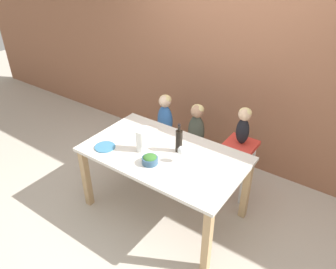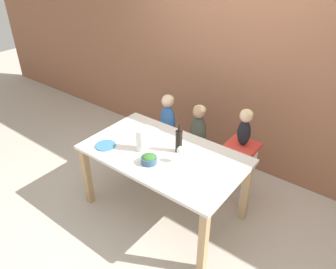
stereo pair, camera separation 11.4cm
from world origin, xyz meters
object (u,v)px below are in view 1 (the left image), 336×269
Objects in this scene: person_child_left at (165,115)px; dinner_plate_front_left at (105,147)px; chair_far_center at (195,152)px; dinner_plate_back_left at (149,130)px; chair_far_left at (165,140)px; paper_towel_roll at (141,140)px; salad_bowl_large at (150,159)px; wine_bottle at (179,140)px; chair_right_highchair at (239,155)px; person_baby_right at (244,123)px; wine_glass_near at (181,151)px; person_child_center at (197,125)px.

person_child_left is 2.63× the size of dinner_plate_front_left.
chair_far_center is 0.70m from dinner_plate_back_left.
person_child_left is (-0.00, 0.00, 0.37)m from chair_far_left.
paper_towel_roll is 0.40m from dinner_plate_front_left.
paper_towel_roll is (0.28, -0.80, 0.52)m from chair_far_left.
wine_bottle is at bearing 71.48° from salad_bowl_large.
chair_far_center is at bearing 92.19° from salad_bowl_large.
wine_bottle is at bearing -124.97° from chair_right_highchair.
salad_bowl_large is (-0.53, -0.93, -0.14)m from person_baby_right.
paper_towel_roll is 1.08× the size of dinner_plate_front_left.
wine_bottle reaches higher than paper_towel_roll.
dinner_plate_front_left reaches higher than chair_right_highchair.
chair_far_center is 2.49× the size of wine_glass_near.
person_child_center is 0.94m from salad_bowl_large.
paper_towel_roll is (-0.17, -0.80, 0.15)m from person_child_center.
person_child_left is 0.86m from paper_towel_roll.
wine_bottle is 1.47× the size of dinner_plate_back_left.
person_child_left reaches higher than chair_far_center.
paper_towel_roll reaches higher than wine_glass_near.
wine_bottle reaches higher than person_child_left.
salad_bowl_large is at bearing -87.81° from person_child_center.
chair_far_left is at bearing -90.00° from person_child_left.
salad_bowl_large reaches higher than chair_right_highchair.
chair_far_center is 0.37m from person_child_center.
chair_far_left is 1.04m from chair_right_highchair.
wine_glass_near is 0.82× the size of dinner_plate_front_left.
dinner_plate_back_left is at bearing 117.59° from paper_towel_roll.
person_child_left is at bearing 86.47° from dinner_plate_front_left.
dinner_plate_front_left is at bearing -137.67° from person_baby_right.
salad_bowl_large is (0.21, -0.13, -0.07)m from paper_towel_roll.
person_baby_right is at bearing 0.16° from chair_far_center.
person_child_center is 1.34× the size of person_baby_right.
person_baby_right is at bearing 47.37° from paper_towel_roll.
wine_glass_near is (0.44, 0.06, 0.01)m from paper_towel_roll.
paper_towel_roll is at bearing -132.69° from chair_right_highchair.
paper_towel_roll is at bearing 28.07° from dinner_plate_front_left.
chair_right_highchair is 0.87m from wine_glass_near.
paper_towel_roll is at bearing -70.59° from person_child_left.
wine_bottle is at bearing -76.23° from person_child_center.
dinner_plate_back_left is at bearing 163.15° from wine_bottle.
person_child_left is 2.43× the size of paper_towel_roll.
chair_right_highchair is 1.14m from paper_towel_roll.
dinner_plate_back_left is at bearing -154.17° from chair_right_highchair.
person_child_left is at bearing 90.00° from chair_far_left.
chair_right_highchair is 3.04× the size of paper_towel_roll.
paper_towel_roll is 0.26m from salad_bowl_large.
dinner_plate_back_left is at bearing 128.94° from salad_bowl_large.
wine_glass_near is at bearing -70.25° from chair_far_center.
wine_bottle is 0.54m from dinner_plate_back_left.
wine_bottle is 0.77m from dinner_plate_front_left.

